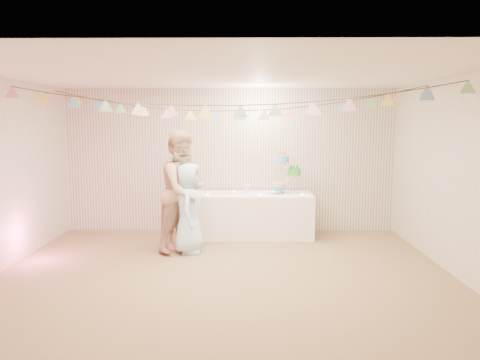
{
  "coord_description": "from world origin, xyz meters",
  "views": [
    {
      "loc": [
        0.28,
        -6.01,
        1.98
      ],
      "look_at": [
        0.2,
        0.8,
        1.15
      ],
      "focal_mm": 35.0,
      "sensor_mm": 36.0,
      "label": 1
    }
  ],
  "objects_px": {
    "person_adult_b": "(184,191)",
    "table": "(254,215)",
    "cake_stand": "(285,175)",
    "person_child": "(189,208)",
    "person_adult_a": "(180,191)"
  },
  "relations": [
    {
      "from": "table",
      "to": "person_adult_b",
      "type": "relative_size",
      "value": 1.08
    },
    {
      "from": "cake_stand",
      "to": "person_adult_b",
      "type": "bearing_deg",
      "value": -149.77
    },
    {
      "from": "table",
      "to": "person_child",
      "type": "distance_m",
      "value": 1.49
    },
    {
      "from": "cake_stand",
      "to": "table",
      "type": "bearing_deg",
      "value": -174.81
    },
    {
      "from": "person_child",
      "to": "table",
      "type": "bearing_deg",
      "value": -44.43
    },
    {
      "from": "table",
      "to": "person_child",
      "type": "relative_size",
      "value": 1.47
    },
    {
      "from": "person_adult_b",
      "to": "cake_stand",
      "type": "bearing_deg",
      "value": -24.8
    },
    {
      "from": "table",
      "to": "person_adult_b",
      "type": "xyz_separation_m",
      "value": [
        -1.1,
        -0.91,
        0.56
      ]
    },
    {
      "from": "table",
      "to": "person_adult_a",
      "type": "relative_size",
      "value": 1.12
    },
    {
      "from": "cake_stand",
      "to": "person_child",
      "type": "distance_m",
      "value": 1.95
    },
    {
      "from": "person_adult_b",
      "to": "person_child",
      "type": "relative_size",
      "value": 1.36
    },
    {
      "from": "table",
      "to": "person_child",
      "type": "height_order",
      "value": "person_child"
    },
    {
      "from": "person_adult_a",
      "to": "person_child",
      "type": "distance_m",
      "value": 0.43
    },
    {
      "from": "person_adult_b",
      "to": "person_child",
      "type": "height_order",
      "value": "person_adult_b"
    },
    {
      "from": "person_adult_b",
      "to": "table",
      "type": "bearing_deg",
      "value": -15.4
    }
  ]
}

